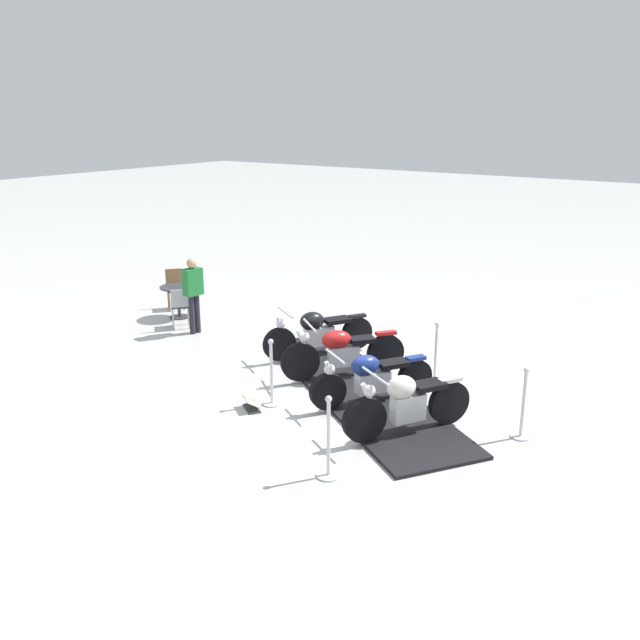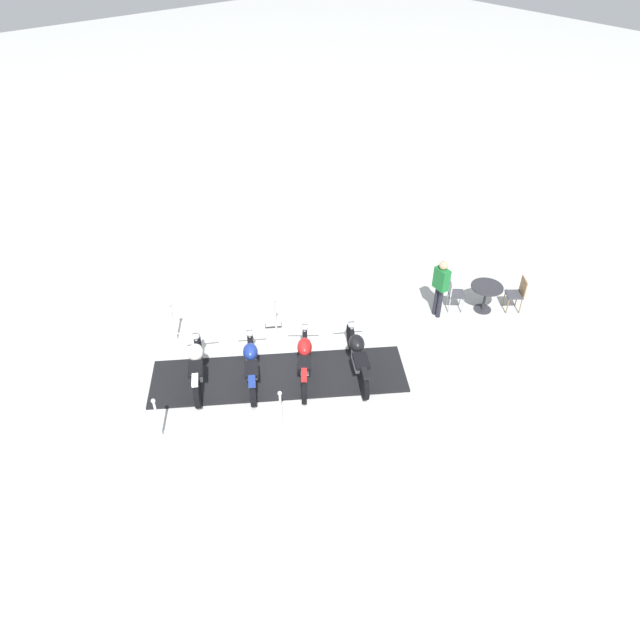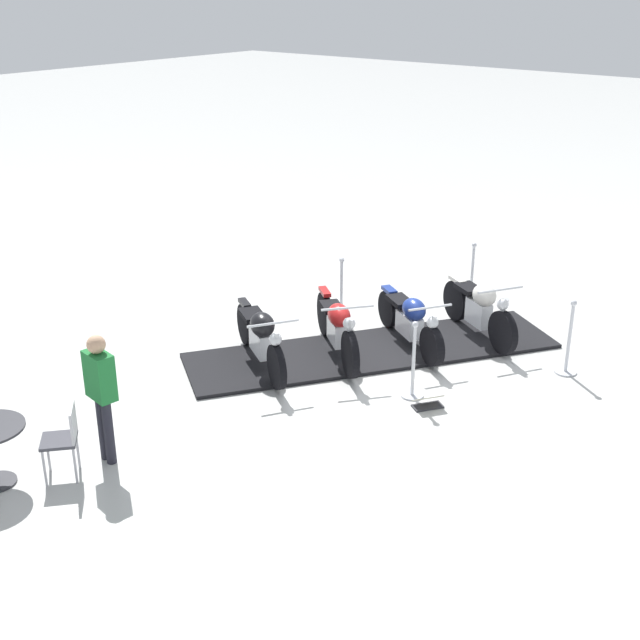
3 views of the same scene
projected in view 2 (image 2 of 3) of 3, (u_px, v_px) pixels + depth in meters
ground_plane at (279, 377)px, 13.27m from camera, size 80.00×80.00×0.00m
display_platform at (279, 376)px, 13.26m from camera, size 5.66×4.47×0.06m
motorcycle_black at (357, 354)px, 13.10m from camera, size 1.32×2.01×0.95m
motorcycle_maroon at (305, 357)px, 13.01m from camera, size 1.50×1.87×1.02m
motorcycle_navy at (251, 362)px, 12.95m from camera, size 1.29×1.93×0.89m
motorcycle_cream at (197, 364)px, 12.83m from camera, size 1.21×1.89×0.99m
stanchion_right_mid at (276, 323)px, 14.23m from camera, size 0.32×0.32×1.13m
stanchion_left_rear at (159, 424)px, 11.66m from camera, size 0.30×0.30×1.10m
stanchion_right_rear at (175, 329)px, 14.05m from camera, size 0.33×0.33×1.15m
stanchion_left_mid at (281, 415)px, 11.84m from camera, size 0.29×0.29×1.07m
info_placard at (273, 324)px, 14.71m from camera, size 0.46×0.40×0.21m
cafe_table at (486, 292)px, 14.93m from camera, size 0.83×0.83×0.74m
cafe_chair_near_table at (518, 292)px, 14.95m from camera, size 0.56×0.56×0.95m
cafe_chair_across_table at (454, 292)px, 14.97m from camera, size 0.56×0.56×0.90m
bystander_person at (441, 284)px, 14.49m from camera, size 0.28×0.43×1.65m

